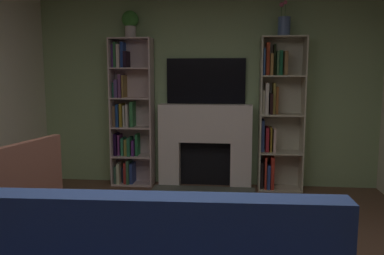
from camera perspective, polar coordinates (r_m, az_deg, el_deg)
wall_back_accent at (r=5.48m, az=2.07°, el=5.24°), size 4.76×0.06×2.60m
fireplace at (r=5.41m, az=1.91°, el=-2.20°), size 1.36×0.55×1.13m
tv at (r=5.42m, az=2.03°, el=6.69°), size 1.07×0.06×0.61m
bookshelf_left at (r=5.55m, az=-9.12°, el=1.49°), size 0.57×0.29×2.01m
bookshelf_right at (r=5.36m, az=11.95°, el=1.93°), size 0.57×0.34×2.01m
potted_plant at (r=5.51m, az=-8.88°, el=14.77°), size 0.22×0.22×0.35m
vase_with_flowers at (r=5.35m, az=13.10°, el=14.12°), size 0.16×0.16×0.44m
armchair at (r=3.27m, az=-24.89°, el=-10.95°), size 0.76×0.79×1.08m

